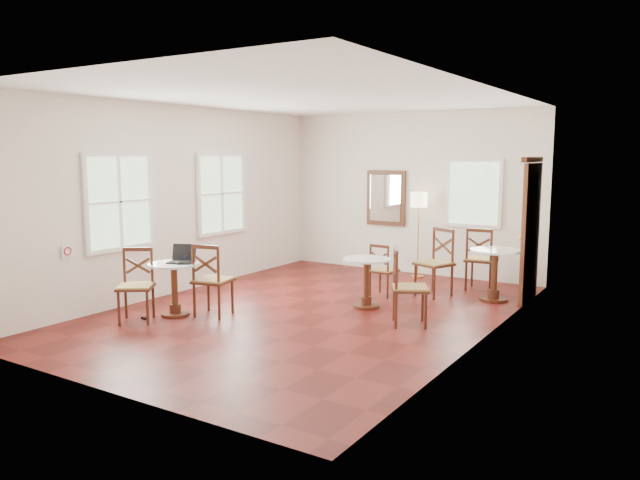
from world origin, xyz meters
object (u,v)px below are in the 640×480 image
at_px(cafe_table_near, 174,283).
at_px(cafe_table_mid, 366,277).
at_px(chair_back_a, 481,259).
at_px(navy_mug, 186,258).
at_px(chair_mid_b, 408,287).
at_px(cafe_table_back, 494,269).
at_px(laptop, 182,258).
at_px(chair_mid_a, 383,270).
at_px(chair_back_b, 435,263).
at_px(chair_near_a, 212,280).
at_px(chair_near_b, 136,285).
at_px(water_glass, 160,260).
at_px(mouse, 179,263).
at_px(power_adapter, 145,318).
at_px(floor_lamp, 419,205).

relative_size(cafe_table_near, cafe_table_mid, 1.01).
distance_m(cafe_table_mid, chair_back_a, 2.29).
bearing_deg(navy_mug, chair_mid_b, 20.71).
height_order(cafe_table_back, laptop, laptop).
distance_m(chair_mid_b, navy_mug, 3.10).
height_order(laptop, navy_mug, laptop).
height_order(chair_mid_a, chair_mid_b, chair_mid_b).
bearing_deg(chair_back_b, chair_near_a, -106.12).
bearing_deg(cafe_table_near, chair_mid_b, 23.67).
bearing_deg(chair_near_b, chair_mid_a, 19.62).
bearing_deg(laptop, water_glass, -158.88).
bearing_deg(chair_mid_b, mouse, 86.39).
relative_size(chair_near_a, chair_back_b, 0.95).
distance_m(chair_back_a, laptop, 4.83).
xyz_separation_m(cafe_table_back, water_glass, (-3.67, -3.33, 0.29)).
bearing_deg(chair_mid_a, mouse, 58.96).
relative_size(mouse, water_glass, 1.12).
height_order(chair_back_b, mouse, chair_back_b).
distance_m(chair_near_a, chair_near_b, 1.01).
height_order(navy_mug, power_adapter, navy_mug).
bearing_deg(navy_mug, chair_back_a, 50.37).
bearing_deg(water_glass, chair_near_b, -97.81).
relative_size(chair_near_a, navy_mug, 9.20).
bearing_deg(power_adapter, water_glass, 82.46).
xyz_separation_m(cafe_table_mid, navy_mug, (-1.99, -1.63, 0.33)).
distance_m(cafe_table_mid, chair_back_b, 1.37).
relative_size(cafe_table_mid, floor_lamp, 0.47).
relative_size(chair_near_a, chair_mid_b, 1.00).
relative_size(chair_mid_b, chair_back_a, 0.97).
bearing_deg(power_adapter, chair_back_a, 52.16).
distance_m(chair_near_a, navy_mug, 0.50).
bearing_deg(navy_mug, chair_near_b, -111.66).
relative_size(chair_mid_b, water_glass, 10.96).
distance_m(chair_mid_a, laptop, 3.15).
xyz_separation_m(cafe_table_back, laptop, (-3.44, -3.12, 0.31)).
bearing_deg(chair_mid_a, water_glass, 55.33).
distance_m(chair_near_b, chair_back_a, 5.46).
height_order(cafe_table_mid, chair_near_a, chair_near_a).
bearing_deg(power_adapter, mouse, 44.96).
bearing_deg(chair_near_b, chair_mid_b, -6.54).
relative_size(cafe_table_mid, chair_mid_a, 0.87).
xyz_separation_m(cafe_table_near, laptop, (0.05, 0.11, 0.34)).
relative_size(cafe_table_mid, mouse, 7.02).
bearing_deg(cafe_table_mid, laptop, -139.21).
height_order(chair_near_a, navy_mug, chair_near_a).
height_order(chair_near_b, laptop, laptop).
xyz_separation_m(cafe_table_near, water_glass, (-0.17, -0.09, 0.33)).
bearing_deg(navy_mug, chair_mid_a, 52.38).
height_order(floor_lamp, water_glass, floor_lamp).
distance_m(water_glass, power_adapter, 0.82).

